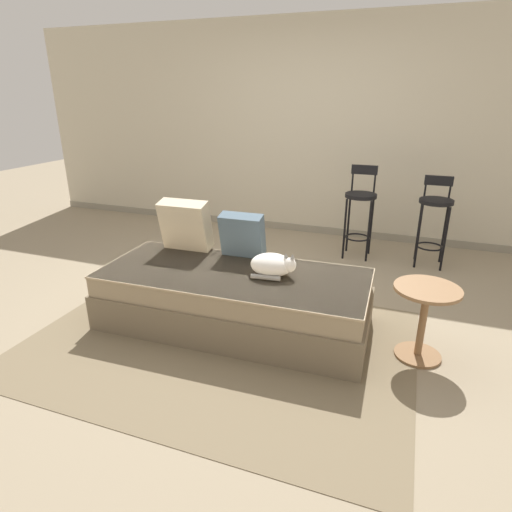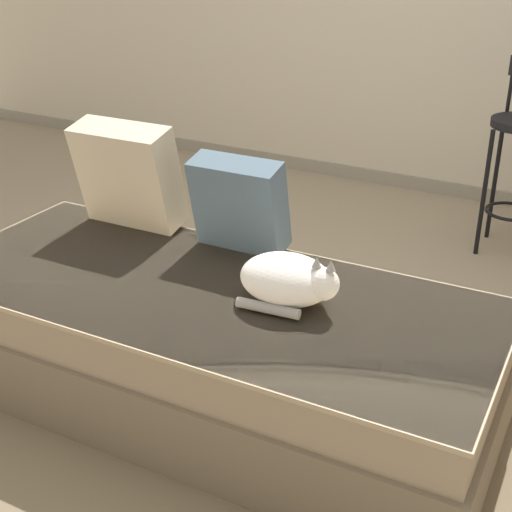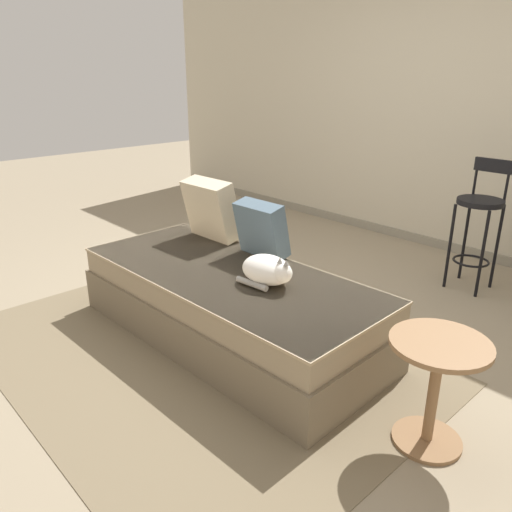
# 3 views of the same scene
# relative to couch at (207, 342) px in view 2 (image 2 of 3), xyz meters

# --- Properties ---
(ground_plane) EXTENTS (16.00, 16.00, 0.00)m
(ground_plane) POSITION_rel_couch_xyz_m (0.00, 0.40, -0.23)
(ground_plane) COLOR gray
(ground_plane) RESTS_ON ground
(wall_baseboard_trim) EXTENTS (8.00, 0.02, 0.09)m
(wall_baseboard_trim) POSITION_rel_couch_xyz_m (0.00, 2.60, -0.19)
(wall_baseboard_trim) COLOR gray
(wall_baseboard_trim) RESTS_ON ground
(area_rug) EXTENTS (2.79, 2.00, 0.01)m
(area_rug) POSITION_rel_couch_xyz_m (0.00, -0.30, -0.23)
(area_rug) COLOR #75664C
(area_rug) RESTS_ON ground
(couch) EXTENTS (2.11, 0.95, 0.45)m
(couch) POSITION_rel_couch_xyz_m (0.00, 0.00, 0.00)
(couch) COLOR #766750
(couch) RESTS_ON ground
(throw_pillow_corner) EXTENTS (0.43, 0.25, 0.45)m
(throw_pillow_corner) POSITION_rel_couch_xyz_m (-0.58, 0.33, 0.45)
(throw_pillow_corner) COLOR beige
(throw_pillow_corner) RESTS_ON couch
(throw_pillow_middle) EXTENTS (0.36, 0.21, 0.38)m
(throw_pillow_middle) POSITION_rel_couch_xyz_m (-0.06, 0.35, 0.41)
(throw_pillow_middle) COLOR #4C6070
(throw_pillow_middle) RESTS_ON couch
(cat) EXTENTS (0.36, 0.27, 0.20)m
(cat) POSITION_rel_couch_xyz_m (0.30, 0.05, 0.31)
(cat) COLOR white
(cat) RESTS_ON couch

